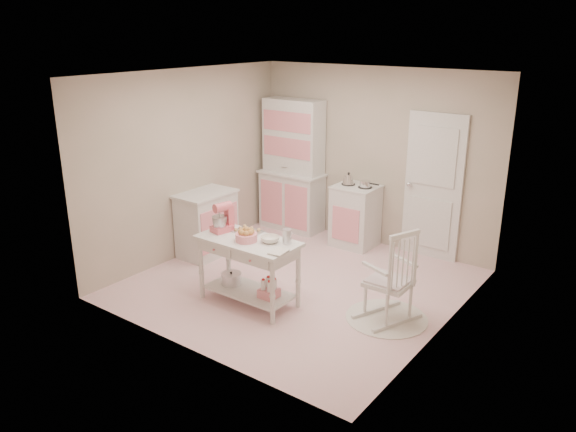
{
  "coord_description": "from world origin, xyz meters",
  "views": [
    {
      "loc": [
        3.76,
        -5.31,
        3.11
      ],
      "look_at": [
        0.02,
        -0.25,
        0.99
      ],
      "focal_mm": 35.0,
      "sensor_mm": 36.0,
      "label": 1
    }
  ],
  "objects_px": {
    "hutch": "(292,166)",
    "base_cabinet": "(207,224)",
    "bread_basket": "(246,237)",
    "work_table": "(249,271)",
    "stand_mixer": "(222,218)",
    "rocking_chair": "(389,274)",
    "stove": "(355,216)"
  },
  "relations": [
    {
      "from": "base_cabinet",
      "to": "rocking_chair",
      "type": "relative_size",
      "value": 0.84
    },
    {
      "from": "stand_mixer",
      "to": "stove",
      "type": "bearing_deg",
      "value": 90.9
    },
    {
      "from": "bread_basket",
      "to": "rocking_chair",
      "type": "bearing_deg",
      "value": 23.97
    },
    {
      "from": "work_table",
      "to": "bread_basket",
      "type": "xyz_separation_m",
      "value": [
        0.02,
        -0.05,
        0.45
      ]
    },
    {
      "from": "stove",
      "to": "stand_mixer",
      "type": "distance_m",
      "value": 2.45
    },
    {
      "from": "stove",
      "to": "base_cabinet",
      "type": "height_order",
      "value": "same"
    },
    {
      "from": "work_table",
      "to": "stand_mixer",
      "type": "xyz_separation_m",
      "value": [
        -0.42,
        0.02,
        0.57
      ]
    },
    {
      "from": "rocking_chair",
      "to": "stand_mixer",
      "type": "relative_size",
      "value": 3.24
    },
    {
      "from": "hutch",
      "to": "base_cabinet",
      "type": "height_order",
      "value": "hutch"
    },
    {
      "from": "hutch",
      "to": "stove",
      "type": "xyz_separation_m",
      "value": [
        1.2,
        -0.05,
        -0.58
      ]
    },
    {
      "from": "base_cabinet",
      "to": "bread_basket",
      "type": "relative_size",
      "value": 3.68
    },
    {
      "from": "base_cabinet",
      "to": "bread_basket",
      "type": "bearing_deg",
      "value": -29.83
    },
    {
      "from": "base_cabinet",
      "to": "rocking_chair",
      "type": "height_order",
      "value": "rocking_chair"
    },
    {
      "from": "hutch",
      "to": "rocking_chair",
      "type": "distance_m",
      "value": 3.23
    },
    {
      "from": "hutch",
      "to": "stove",
      "type": "height_order",
      "value": "hutch"
    },
    {
      "from": "hutch",
      "to": "base_cabinet",
      "type": "xyz_separation_m",
      "value": [
        -0.32,
        -1.62,
        -0.58
      ]
    },
    {
      "from": "hutch",
      "to": "stove",
      "type": "bearing_deg",
      "value": -2.39
    },
    {
      "from": "rocking_chair",
      "to": "bread_basket",
      "type": "relative_size",
      "value": 4.4
    },
    {
      "from": "rocking_chair",
      "to": "stand_mixer",
      "type": "distance_m",
      "value": 2.05
    },
    {
      "from": "stove",
      "to": "bread_basket",
      "type": "distance_m",
      "value": 2.44
    },
    {
      "from": "rocking_chair",
      "to": "work_table",
      "type": "height_order",
      "value": "rocking_chair"
    },
    {
      "from": "hutch",
      "to": "stove",
      "type": "distance_m",
      "value": 1.33
    },
    {
      "from": "rocking_chair",
      "to": "bread_basket",
      "type": "distance_m",
      "value": 1.65
    },
    {
      "from": "base_cabinet",
      "to": "stove",
      "type": "bearing_deg",
      "value": 45.83
    },
    {
      "from": "base_cabinet",
      "to": "work_table",
      "type": "bearing_deg",
      "value": -28.67
    },
    {
      "from": "stove",
      "to": "work_table",
      "type": "distance_m",
      "value": 2.36
    },
    {
      "from": "stove",
      "to": "hutch",
      "type": "bearing_deg",
      "value": 177.61
    },
    {
      "from": "stand_mixer",
      "to": "bread_basket",
      "type": "relative_size",
      "value": 1.36
    },
    {
      "from": "rocking_chair",
      "to": "work_table",
      "type": "bearing_deg",
      "value": -135.7
    },
    {
      "from": "base_cabinet",
      "to": "stand_mixer",
      "type": "relative_size",
      "value": 2.71
    },
    {
      "from": "rocking_chair",
      "to": "stove",
      "type": "bearing_deg",
      "value": 151.47
    },
    {
      "from": "stove",
      "to": "rocking_chair",
      "type": "xyz_separation_m",
      "value": [
        1.43,
        -1.75,
        0.09
      ]
    }
  ]
}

